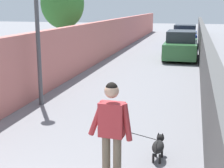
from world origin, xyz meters
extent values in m
plane|color=gray|center=(14.00, 0.00, 0.00)|extent=(80.00, 80.00, 0.00)
cube|color=#CC726B|center=(12.00, 2.66, 1.03)|extent=(48.00, 0.30, 2.06)
cube|color=#4C4C4C|center=(12.00, -2.66, 0.84)|extent=(48.00, 0.30, 1.67)
cylinder|color=#473523|center=(13.00, 4.12, 1.17)|extent=(0.28, 0.28, 2.35)
ellipsoid|color=#387A33|center=(13.00, 4.12, 2.98)|extent=(2.11, 2.11, 2.45)
cylinder|color=#4C4C51|center=(6.18, 2.11, 1.77)|extent=(0.12, 0.12, 3.55)
cylinder|color=#726651|center=(2.15, -0.97, 0.50)|extent=(0.14, 0.14, 0.83)
cylinder|color=#726651|center=(2.14, -1.15, 0.50)|extent=(0.14, 0.14, 0.83)
cube|color=#B23338|center=(2.14, -1.06, 1.18)|extent=(0.24, 0.39, 0.54)
cylinder|color=#B23338|center=(2.16, -0.82, 1.17)|extent=(0.11, 0.29, 0.58)
cylinder|color=#B23338|center=(2.13, -1.30, 1.16)|extent=(0.10, 0.18, 0.59)
sphere|color=tan|center=(2.14, -1.06, 1.63)|extent=(0.22, 0.22, 0.22)
sphere|color=black|center=(2.14, -1.06, 1.66)|extent=(0.19, 0.19, 0.19)
ellipsoid|color=black|center=(3.36, -1.66, 0.27)|extent=(0.44, 0.24, 0.22)
sphere|color=black|center=(3.63, -1.67, 0.34)|extent=(0.15, 0.15, 0.15)
cone|color=black|center=(3.63, -1.63, 0.42)|extent=(0.05, 0.05, 0.06)
cone|color=black|center=(3.63, -1.71, 0.42)|extent=(0.05, 0.05, 0.06)
cylinder|color=black|center=(3.50, -1.61, 0.09)|extent=(0.04, 0.04, 0.18)
cylinder|color=black|center=(3.49, -1.73, 0.09)|extent=(0.04, 0.04, 0.18)
cylinder|color=black|center=(3.22, -1.59, 0.09)|extent=(0.04, 0.04, 0.18)
cylinder|color=black|center=(3.21, -1.71, 0.09)|extent=(0.04, 0.04, 0.18)
cylinder|color=black|center=(3.09, -1.64, 0.35)|extent=(0.14, 0.04, 0.13)
cylinder|color=black|center=(2.75, -1.36, 0.73)|extent=(1.22, 0.61, 0.66)
cube|color=#336B38|center=(16.06, -1.51, 0.56)|extent=(4.04, 1.70, 0.80)
cube|color=#262B33|center=(16.06, -1.51, 1.24)|extent=(2.10, 1.50, 0.60)
cylinder|color=black|center=(17.31, -0.72, 0.32)|extent=(0.64, 0.22, 0.64)
cylinder|color=black|center=(17.31, -2.30, 0.32)|extent=(0.64, 0.22, 0.64)
cylinder|color=black|center=(14.81, -0.72, 0.32)|extent=(0.64, 0.22, 0.64)
cylinder|color=black|center=(14.81, -2.30, 0.32)|extent=(0.64, 0.22, 0.64)
cube|color=navy|center=(22.31, -1.51, 0.56)|extent=(4.28, 1.70, 0.80)
cube|color=#262B33|center=(22.31, -1.51, 1.24)|extent=(2.23, 1.50, 0.60)
cylinder|color=black|center=(23.64, -0.72, 0.32)|extent=(0.64, 0.22, 0.64)
cylinder|color=black|center=(23.64, -2.30, 0.32)|extent=(0.64, 0.22, 0.64)
cylinder|color=black|center=(20.98, -0.72, 0.32)|extent=(0.64, 0.22, 0.64)
cylinder|color=black|center=(20.98, -2.30, 0.32)|extent=(0.64, 0.22, 0.64)
camera|label=1|loc=(-2.47, -2.21, 2.86)|focal=53.01mm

